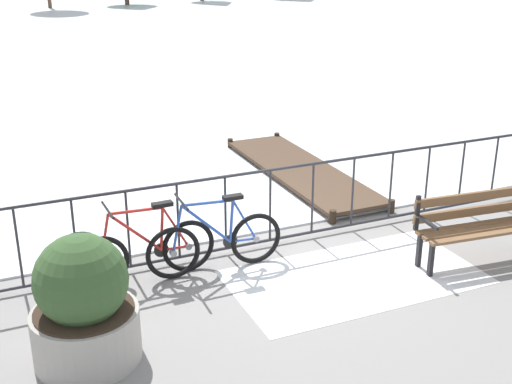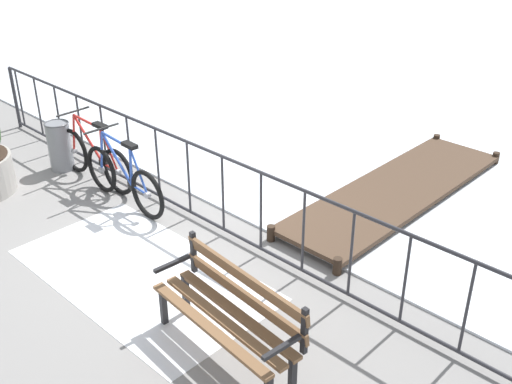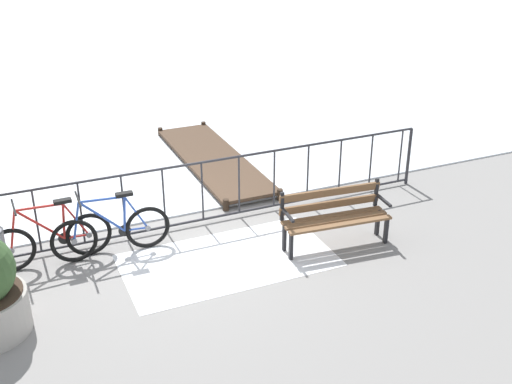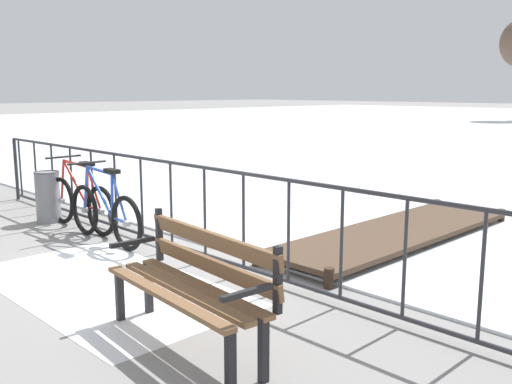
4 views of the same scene
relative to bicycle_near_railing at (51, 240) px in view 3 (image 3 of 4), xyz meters
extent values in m
plane|color=gray|center=(1.72, 0.26, -0.37)|extent=(160.00, 160.00, 0.00)
cube|color=white|center=(2.28, -0.94, -0.36)|extent=(2.98, 1.62, 0.01)
cylinder|color=#2D2D33|center=(1.72, 0.26, 0.68)|extent=(9.00, 0.04, 0.04)
cylinder|color=#2D2D33|center=(1.72, 0.26, -0.29)|extent=(9.00, 0.04, 0.04)
cylinder|color=#2D2D33|center=(6.22, 0.26, 0.16)|extent=(0.06, 0.06, 1.05)
cylinder|color=#2D2D33|center=(-0.13, 0.26, 0.20)|extent=(0.03, 0.03, 0.97)
cylinder|color=#2D2D33|center=(0.48, 0.26, 0.20)|extent=(0.03, 0.03, 0.97)
cylinder|color=#2D2D33|center=(1.10, 0.26, 0.20)|extent=(0.03, 0.03, 0.97)
cylinder|color=#2D2D33|center=(1.72, 0.26, 0.20)|extent=(0.03, 0.03, 0.97)
cylinder|color=#2D2D33|center=(2.33, 0.26, 0.20)|extent=(0.03, 0.03, 0.97)
cylinder|color=#2D2D33|center=(2.95, 0.26, 0.20)|extent=(0.03, 0.03, 0.97)
cylinder|color=#2D2D33|center=(3.57, 0.26, 0.20)|extent=(0.03, 0.03, 0.97)
cylinder|color=#2D2D33|center=(4.19, 0.26, 0.20)|extent=(0.03, 0.03, 0.97)
cylinder|color=#2D2D33|center=(4.80, 0.26, 0.20)|extent=(0.03, 0.03, 0.97)
cylinder|color=#2D2D33|center=(5.42, 0.26, 0.20)|extent=(0.03, 0.03, 0.97)
cylinder|color=#2D2D33|center=(6.04, 0.26, 0.20)|extent=(0.03, 0.03, 0.97)
torus|color=black|center=(0.52, 0.01, -0.04)|extent=(0.66, 0.08, 0.66)
cylinder|color=gray|center=(0.52, 0.01, -0.04)|extent=(0.08, 0.06, 0.08)
torus|color=black|center=(-0.53, -0.01, -0.04)|extent=(0.66, 0.08, 0.66)
cylinder|color=gray|center=(-0.53, -0.01, -0.04)|extent=(0.08, 0.06, 0.08)
cylinder|color=red|center=(0.21, 0.01, 0.25)|extent=(0.08, 0.04, 0.53)
cylinder|color=red|center=(-0.11, 0.00, 0.26)|extent=(0.61, 0.05, 0.59)
cylinder|color=red|center=(-0.09, 0.00, 0.53)|extent=(0.63, 0.05, 0.07)
cylinder|color=red|center=(0.35, 0.01, -0.03)|extent=(0.34, 0.04, 0.05)
cylinder|color=red|center=(0.37, 0.01, 0.24)|extent=(0.32, 0.04, 0.56)
cylinder|color=red|center=(-0.47, -0.01, 0.25)|extent=(0.16, 0.04, 0.59)
cube|color=black|center=(0.23, 0.01, 0.55)|extent=(0.24, 0.11, 0.05)
cylinder|color=black|center=(-0.40, -0.01, 0.59)|extent=(0.04, 0.52, 0.03)
cylinder|color=black|center=(0.19, 0.01, -0.02)|extent=(0.18, 0.02, 0.18)
torus|color=black|center=(1.35, -0.12, -0.04)|extent=(0.66, 0.07, 0.66)
cylinder|color=gray|center=(1.35, -0.12, -0.04)|extent=(0.08, 0.06, 0.08)
torus|color=black|center=(0.30, -0.10, -0.04)|extent=(0.66, 0.07, 0.66)
cylinder|color=gray|center=(0.30, -0.10, -0.04)|extent=(0.08, 0.06, 0.08)
cylinder|color=#2D51B2|center=(1.03, -0.11, 0.25)|extent=(0.08, 0.04, 0.53)
cylinder|color=#2D51B2|center=(0.72, -0.10, 0.26)|extent=(0.61, 0.05, 0.59)
cylinder|color=#2D51B2|center=(0.74, -0.10, 0.53)|extent=(0.63, 0.05, 0.07)
cylinder|color=#2D51B2|center=(1.18, -0.11, -0.03)|extent=(0.34, 0.04, 0.05)
cylinder|color=#2D51B2|center=(1.20, -0.11, 0.24)|extent=(0.32, 0.04, 0.56)
cylinder|color=#2D51B2|center=(0.36, -0.10, 0.25)|extent=(0.16, 0.04, 0.59)
cube|color=black|center=(1.05, -0.11, 0.55)|extent=(0.24, 0.11, 0.05)
cylinder|color=black|center=(0.42, -0.10, 0.59)|extent=(0.04, 0.52, 0.03)
cylinder|color=black|center=(1.01, -0.11, -0.02)|extent=(0.18, 0.02, 0.18)
cube|color=brown|center=(3.89, -1.06, 0.07)|extent=(1.60, 0.25, 0.04)
cube|color=brown|center=(3.88, -1.21, 0.07)|extent=(1.60, 0.25, 0.04)
cube|color=brown|center=(3.86, -1.37, 0.07)|extent=(1.60, 0.25, 0.04)
cube|color=brown|center=(3.90, -0.96, 0.21)|extent=(1.60, 0.20, 0.12)
cube|color=brown|center=(3.90, -0.96, 0.41)|extent=(1.60, 0.20, 0.12)
cube|color=black|center=(4.62, -1.41, -0.15)|extent=(0.06, 0.06, 0.44)
cube|color=black|center=(4.65, -1.15, -0.15)|extent=(0.06, 0.06, 0.44)
cube|color=black|center=(4.66, -1.03, 0.30)|extent=(0.05, 0.05, 0.45)
cube|color=black|center=(4.64, -1.28, 0.27)|extent=(0.08, 0.40, 0.04)
cube|color=black|center=(3.11, -1.28, -0.15)|extent=(0.06, 0.06, 0.44)
cube|color=black|center=(3.13, -1.01, -0.15)|extent=(0.06, 0.06, 0.44)
cube|color=black|center=(3.14, -0.90, 0.30)|extent=(0.05, 0.05, 0.45)
cube|color=black|center=(3.12, -1.14, 0.27)|extent=(0.08, 0.40, 0.04)
cube|color=#4C3828|center=(3.33, 2.52, -0.25)|extent=(1.10, 3.91, 0.06)
cylinder|color=#35271C|center=(2.83, 0.56, -0.27)|extent=(0.10, 0.10, 0.20)
cylinder|color=#35271C|center=(3.82, 0.56, -0.27)|extent=(0.10, 0.10, 0.20)
cylinder|color=#35271C|center=(2.83, 4.47, -0.27)|extent=(0.10, 0.10, 0.20)
cylinder|color=#35271C|center=(3.82, 4.47, -0.27)|extent=(0.10, 0.10, 0.20)
camera|label=1|loc=(-1.63, -6.89, 3.40)|focal=46.55mm
camera|label=2|loc=(7.03, -4.07, 3.57)|focal=43.03mm
camera|label=3|loc=(-0.47, -8.18, 4.30)|focal=44.17mm
camera|label=4|loc=(7.07, -3.58, 1.50)|focal=40.07mm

